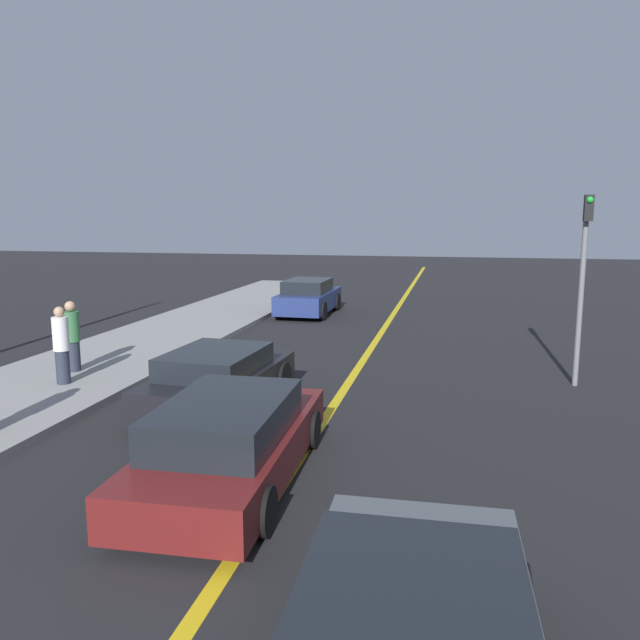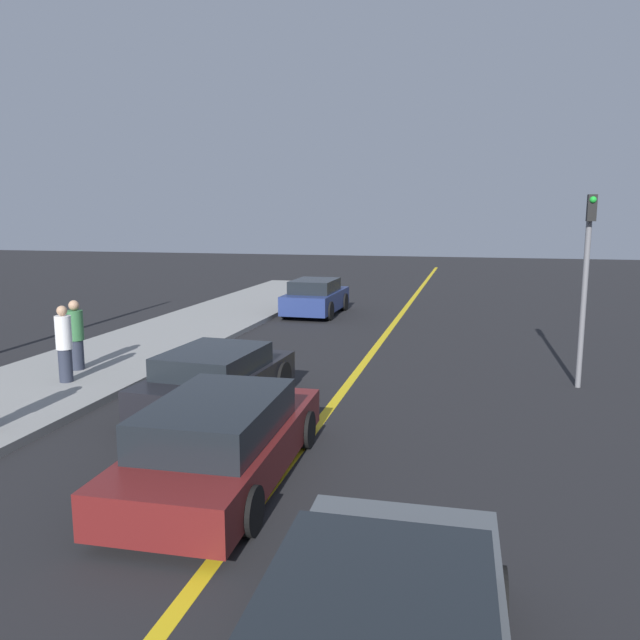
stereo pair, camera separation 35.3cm
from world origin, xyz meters
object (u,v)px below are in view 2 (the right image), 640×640
at_px(car_ahead_center, 222,440).
at_px(car_parked_left_lot, 316,297).
at_px(pedestrian_far_standing, 76,335).
at_px(car_far_distant, 217,379).
at_px(traffic_light, 586,272).
at_px(pedestrian_mid_group, 64,344).

height_order(car_ahead_center, car_parked_left_lot, car_parked_left_lot).
relative_size(car_ahead_center, pedestrian_far_standing, 2.86).
height_order(car_far_distant, traffic_light, traffic_light).
xyz_separation_m(pedestrian_mid_group, traffic_light, (10.89, 2.75, 1.56)).
bearing_deg(car_ahead_center, traffic_light, 46.69).
height_order(car_ahead_center, traffic_light, traffic_light).
xyz_separation_m(car_ahead_center, car_far_distant, (-1.41, 3.12, -0.00)).
distance_m(car_far_distant, car_parked_left_lot, 11.95).
height_order(car_ahead_center, car_far_distant, car_ahead_center).
xyz_separation_m(car_ahead_center, car_parked_left_lot, (-2.45, 15.02, 0.05)).
relative_size(car_parked_left_lot, traffic_light, 0.96).
relative_size(car_far_distant, pedestrian_far_standing, 2.44).
bearing_deg(car_ahead_center, car_parked_left_lot, 97.51).
relative_size(pedestrian_far_standing, traffic_light, 0.39).
relative_size(car_parked_left_lot, pedestrian_far_standing, 2.43).
bearing_deg(car_ahead_center, pedestrian_mid_group, 143.01).
bearing_deg(traffic_light, car_parked_left_lot, 133.47).
relative_size(car_parked_left_lot, pedestrian_mid_group, 2.38).
bearing_deg(pedestrian_mid_group, pedestrian_far_standing, 112.98).
xyz_separation_m(car_far_distant, pedestrian_mid_group, (-3.79, 0.55, 0.39)).
distance_m(car_ahead_center, traffic_light, 8.81).
distance_m(pedestrian_far_standing, traffic_light, 11.57).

